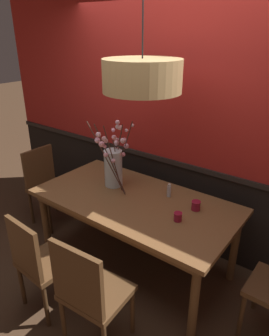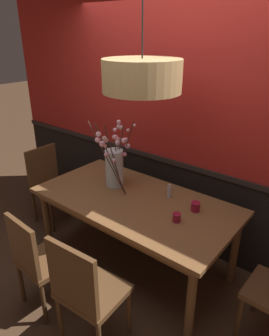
{
  "view_description": "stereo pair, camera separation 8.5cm",
  "coord_description": "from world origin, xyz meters",
  "px_view_note": "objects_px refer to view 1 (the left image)",
  "views": [
    {
      "loc": [
        1.55,
        -2.04,
        2.23
      ],
      "look_at": [
        0.0,
        0.0,
        1.09
      ],
      "focal_mm": 33.37,
      "sensor_mm": 36.0,
      "label": 1
    },
    {
      "loc": [
        1.62,
        -1.99,
        2.23
      ],
      "look_at": [
        0.0,
        0.0,
        1.09
      ],
      "focal_mm": 33.37,
      "sensor_mm": 36.0,
      "label": 2
    }
  ],
  "objects_px": {
    "chair_far_side_left": "(160,181)",
    "candle_holder_nearer_edge": "(178,217)",
    "chair_near_side_left": "(39,260)",
    "chair_head_west_end": "(46,182)",
    "dining_table": "(135,206)",
    "vase_with_blossoms": "(114,166)",
    "candle_holder_nearer_center": "(196,205)",
    "condiment_bottle": "(169,191)",
    "chair_near_side_right": "(89,291)",
    "pendant_lamp": "(142,76)"
  },
  "relations": [
    {
      "from": "chair_far_side_left",
      "to": "candle_holder_nearer_edge",
      "type": "distance_m",
      "value": 1.31
    },
    {
      "from": "chair_near_side_left",
      "to": "chair_head_west_end",
      "type": "bearing_deg",
      "value": 139.49
    },
    {
      "from": "chair_head_west_end",
      "to": "dining_table",
      "type": "bearing_deg",
      "value": -0.96
    },
    {
      "from": "chair_near_side_left",
      "to": "vase_with_blossoms",
      "type": "xyz_separation_m",
      "value": [
        -0.05,
        1.01,
        0.48
      ]
    },
    {
      "from": "dining_table",
      "to": "candle_holder_nearer_center",
      "type": "height_order",
      "value": "candle_holder_nearer_center"
    },
    {
      "from": "dining_table",
      "to": "condiment_bottle",
      "type": "bearing_deg",
      "value": 46.3
    },
    {
      "from": "chair_near_side_right",
      "to": "candle_holder_nearer_edge",
      "type": "relative_size",
      "value": 12.61
    },
    {
      "from": "dining_table",
      "to": "chair_near_side_right",
      "type": "relative_size",
      "value": 1.96
    },
    {
      "from": "chair_head_west_end",
      "to": "candle_holder_nearer_center",
      "type": "relative_size",
      "value": 10.85
    },
    {
      "from": "chair_near_side_right",
      "to": "candle_holder_nearer_center",
      "type": "relative_size",
      "value": 11.32
    },
    {
      "from": "dining_table",
      "to": "candle_holder_nearer_edge",
      "type": "relative_size",
      "value": 24.67
    },
    {
      "from": "chair_far_side_left",
      "to": "chair_near_side_right",
      "type": "distance_m",
      "value": 1.92
    },
    {
      "from": "chair_near_side_left",
      "to": "condiment_bottle",
      "type": "xyz_separation_m",
      "value": [
        0.52,
        1.14,
        0.32
      ]
    },
    {
      "from": "dining_table",
      "to": "chair_near_side_right",
      "type": "xyz_separation_m",
      "value": [
        0.29,
        -0.91,
        -0.15
      ]
    },
    {
      "from": "candle_holder_nearer_center",
      "to": "condiment_bottle",
      "type": "bearing_deg",
      "value": 168.49
    },
    {
      "from": "chair_far_side_left",
      "to": "vase_with_blossoms",
      "type": "relative_size",
      "value": 1.33
    },
    {
      "from": "candle_holder_nearer_edge",
      "to": "pendant_lamp",
      "type": "xyz_separation_m",
      "value": [
        -0.42,
        0.06,
        1.09
      ]
    },
    {
      "from": "chair_near_side_left",
      "to": "condiment_bottle",
      "type": "height_order",
      "value": "chair_near_side_left"
    },
    {
      "from": "candle_holder_nearer_center",
      "to": "candle_holder_nearer_edge",
      "type": "height_order",
      "value": "candle_holder_nearer_center"
    },
    {
      "from": "vase_with_blossoms",
      "to": "candle_holder_nearer_center",
      "type": "relative_size",
      "value": 8.0
    },
    {
      "from": "chair_near_side_right",
      "to": "vase_with_blossoms",
      "type": "height_order",
      "value": "vase_with_blossoms"
    },
    {
      "from": "dining_table",
      "to": "chair_near_side_right",
      "type": "distance_m",
      "value": 0.97
    },
    {
      "from": "candle_holder_nearer_edge",
      "to": "condiment_bottle",
      "type": "height_order",
      "value": "condiment_bottle"
    },
    {
      "from": "chair_near_side_right",
      "to": "vase_with_blossoms",
      "type": "distance_m",
      "value": 1.28
    },
    {
      "from": "candle_holder_nearer_edge",
      "to": "chair_near_side_right",
      "type": "bearing_deg",
      "value": -104.44
    },
    {
      "from": "chair_near_side_left",
      "to": "chair_near_side_right",
      "type": "distance_m",
      "value": 0.58
    },
    {
      "from": "chair_near_side_left",
      "to": "chair_far_side_left",
      "type": "relative_size",
      "value": 1.0
    },
    {
      "from": "chair_head_west_end",
      "to": "chair_far_side_left",
      "type": "xyz_separation_m",
      "value": [
        1.07,
        0.89,
        -0.01
      ]
    },
    {
      "from": "chair_head_west_end",
      "to": "vase_with_blossoms",
      "type": "height_order",
      "value": "vase_with_blossoms"
    },
    {
      "from": "candle_holder_nearer_center",
      "to": "candle_holder_nearer_edge",
      "type": "xyz_separation_m",
      "value": [
        -0.04,
        -0.25,
        -0.0
      ]
    },
    {
      "from": "chair_head_west_end",
      "to": "chair_near_side_right",
      "type": "xyz_separation_m",
      "value": [
        1.66,
        -0.93,
        0.02
      ]
    },
    {
      "from": "chair_head_west_end",
      "to": "condiment_bottle",
      "type": "xyz_separation_m",
      "value": [
        1.6,
        0.22,
        0.31
      ]
    },
    {
      "from": "dining_table",
      "to": "vase_with_blossoms",
      "type": "bearing_deg",
      "value": 162.7
    },
    {
      "from": "candle_holder_nearer_center",
      "to": "condiment_bottle",
      "type": "relative_size",
      "value": 0.66
    },
    {
      "from": "candle_holder_nearer_edge",
      "to": "chair_near_side_left",
      "type": "bearing_deg",
      "value": -133.83
    },
    {
      "from": "candle_holder_nearer_center",
      "to": "chair_head_west_end",
      "type": "bearing_deg",
      "value": -175.46
    },
    {
      "from": "condiment_bottle",
      "to": "chair_near_side_left",
      "type": "bearing_deg",
      "value": -114.47
    },
    {
      "from": "chair_far_side_left",
      "to": "chair_near_side_left",
      "type": "bearing_deg",
      "value": -89.62
    },
    {
      "from": "chair_far_side_left",
      "to": "condiment_bottle",
      "type": "xyz_separation_m",
      "value": [
        0.53,
        -0.68,
        0.32
      ]
    },
    {
      "from": "chair_near_side_left",
      "to": "pendant_lamp",
      "type": "relative_size",
      "value": 0.87
    },
    {
      "from": "vase_with_blossoms",
      "to": "pendant_lamp",
      "type": "bearing_deg",
      "value": -15.74
    },
    {
      "from": "chair_far_side_left",
      "to": "chair_near_side_right",
      "type": "height_order",
      "value": "chair_near_side_right"
    },
    {
      "from": "chair_head_west_end",
      "to": "pendant_lamp",
      "type": "distance_m",
      "value": 2.01
    },
    {
      "from": "candle_holder_nearer_edge",
      "to": "condiment_bottle",
      "type": "distance_m",
      "value": 0.42
    },
    {
      "from": "dining_table",
      "to": "pendant_lamp",
      "type": "bearing_deg",
      "value": -9.36
    },
    {
      "from": "dining_table",
      "to": "chair_near_side_left",
      "type": "xyz_separation_m",
      "value": [
        -0.29,
        -0.9,
        -0.18
      ]
    },
    {
      "from": "candle_holder_nearer_center",
      "to": "condiment_bottle",
      "type": "height_order",
      "value": "condiment_bottle"
    },
    {
      "from": "candle_holder_nearer_center",
      "to": "pendant_lamp",
      "type": "distance_m",
      "value": 1.19
    },
    {
      "from": "candle_holder_nearer_center",
      "to": "candle_holder_nearer_edge",
      "type": "distance_m",
      "value": 0.25
    },
    {
      "from": "chair_near_side_right",
      "to": "vase_with_blossoms",
      "type": "bearing_deg",
      "value": 121.82
    }
  ]
}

